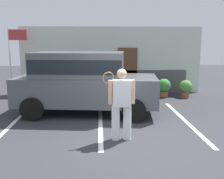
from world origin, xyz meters
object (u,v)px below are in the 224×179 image
parked_suv (84,79)px  potted_plant_by_porch (164,87)px  flag_pole (14,49)px  tennis_player_man (121,103)px  potted_plant_secondary (186,88)px

parked_suv → potted_plant_by_porch: bearing=42.7°
parked_suv → flag_pole: size_ratio=1.63×
potted_plant_by_porch → flag_pole: flag_pole is taller
parked_suv → flag_pole: (-3.19, 3.01, 0.90)m
flag_pole → tennis_player_man: bearing=-52.3°
potted_plant_by_porch → potted_plant_secondary: (0.93, -0.11, -0.03)m
tennis_player_man → potted_plant_by_porch: size_ratio=2.22×
parked_suv → tennis_player_man: size_ratio=2.72×
parked_suv → potted_plant_by_porch: 4.18m
potted_plant_secondary → flag_pole: size_ratio=0.25×
potted_plant_by_porch → potted_plant_secondary: 0.94m
parked_suv → potted_plant_secondary: (4.25, 2.33, -0.73)m
flag_pole → potted_plant_by_porch: bearing=-4.9°
tennis_player_man → potted_plant_secondary: size_ratio=2.37×
tennis_player_man → parked_suv: bearing=-70.0°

